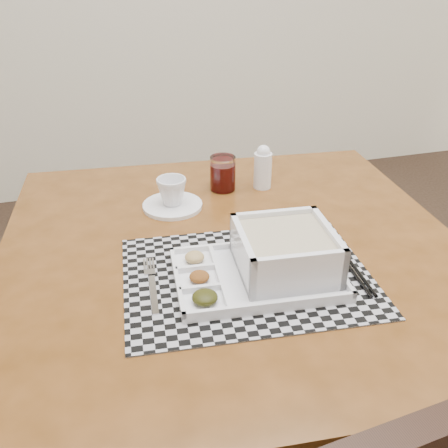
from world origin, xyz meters
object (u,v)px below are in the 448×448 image
at_px(cup, 172,191).
at_px(creamer_bottle, 263,167).
at_px(juice_glass, 223,175).
at_px(serving_tray, 277,259).
at_px(dining_table, 233,275).

xyz_separation_m(cup, creamer_bottle, (0.26, 0.05, 0.01)).
height_order(cup, juice_glass, juice_glass).
relative_size(serving_tray, cup, 4.58).
relative_size(dining_table, creamer_bottle, 9.18).
height_order(serving_tray, cup, serving_tray).
xyz_separation_m(cup, juice_glass, (0.15, 0.07, -0.00)).
bearing_deg(dining_table, creamer_bottle, 58.62).
distance_m(serving_tray, creamer_bottle, 0.42).
bearing_deg(serving_tray, juice_glass, 88.41).
bearing_deg(creamer_bottle, juice_glass, 171.45).
xyz_separation_m(serving_tray, creamer_bottle, (0.12, 0.40, 0.02)).
relative_size(dining_table, juice_glass, 11.88).
bearing_deg(cup, creamer_bottle, 26.62).
xyz_separation_m(dining_table, cup, (-0.09, 0.22, 0.12)).
distance_m(dining_table, juice_glass, 0.32).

